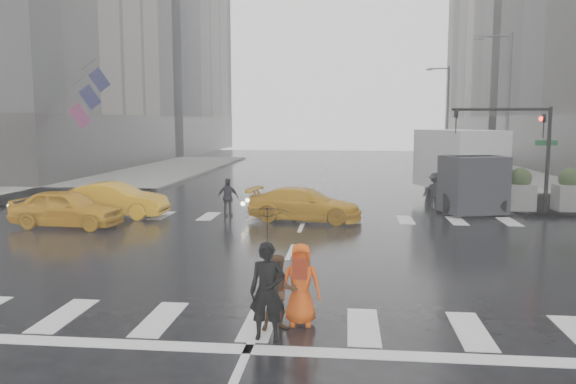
# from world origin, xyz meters

# --- Properties ---
(ground) EXTENTS (120.00, 120.00, 0.00)m
(ground) POSITION_xyz_m (0.00, 0.00, 0.00)
(ground) COLOR black
(ground) RESTS_ON ground
(sidewalk_nw) EXTENTS (35.00, 35.00, 0.15)m
(sidewalk_nw) POSITION_xyz_m (-19.50, 17.50, 0.07)
(sidewalk_nw) COLOR gray
(sidewalk_nw) RESTS_ON ground
(road_markings) EXTENTS (18.00, 48.00, 0.01)m
(road_markings) POSITION_xyz_m (0.00, 0.00, 0.01)
(road_markings) COLOR silver
(road_markings) RESTS_ON ground
(traffic_signal_pole) EXTENTS (4.45, 0.42, 4.50)m
(traffic_signal_pole) POSITION_xyz_m (9.01, 8.01, 3.22)
(traffic_signal_pole) COLOR black
(traffic_signal_pole) RESTS_ON ground
(street_lamp_near) EXTENTS (2.15, 0.22, 9.00)m
(street_lamp_near) POSITION_xyz_m (10.87, 18.00, 4.95)
(street_lamp_near) COLOR #59595B
(street_lamp_near) RESTS_ON ground
(street_lamp_far) EXTENTS (2.15, 0.22, 9.00)m
(street_lamp_far) POSITION_xyz_m (10.87, 38.00, 4.95)
(street_lamp_far) COLOR #59595B
(street_lamp_far) RESTS_ON ground
(planter_west) EXTENTS (1.10, 1.10, 1.80)m
(planter_west) POSITION_xyz_m (7.00, 8.20, 0.98)
(planter_west) COLOR gray
(planter_west) RESTS_ON ground
(planter_mid) EXTENTS (1.10, 1.10, 1.80)m
(planter_mid) POSITION_xyz_m (9.00, 8.20, 0.98)
(planter_mid) COLOR gray
(planter_mid) RESTS_ON ground
(planter_east) EXTENTS (1.10, 1.10, 1.80)m
(planter_east) POSITION_xyz_m (11.00, 8.20, 0.98)
(planter_east) COLOR gray
(planter_east) RESTS_ON ground
(flag_cluster) EXTENTS (2.87, 3.06, 4.69)m
(flag_cluster) POSITION_xyz_m (-15.08, 18.50, 5.64)
(flag_cluster) COLOR #59595B
(flag_cluster) RESTS_ON ground
(pedestrian_black) EXTENTS (0.96, 0.98, 2.43)m
(pedestrian_black) POSITION_xyz_m (0.27, -6.80, 1.58)
(pedestrian_black) COLOR black
(pedestrian_black) RESTS_ON ground
(pedestrian_brown) EXTENTS (0.85, 0.76, 1.44)m
(pedestrian_brown) POSITION_xyz_m (0.43, -6.33, 0.72)
(pedestrian_brown) COLOR #4B2E1A
(pedestrian_brown) RESTS_ON ground
(pedestrian_orange) EXTENTS (0.81, 0.56, 1.59)m
(pedestrian_orange) POSITION_xyz_m (0.79, -5.98, 0.80)
(pedestrian_orange) COLOR #DC4C0F
(pedestrian_orange) RESTS_ON ground
(pedestrian_far_a) EXTENTS (1.01, 0.72, 1.58)m
(pedestrian_far_a) POSITION_xyz_m (-3.19, 6.05, 0.79)
(pedestrian_far_a) COLOR black
(pedestrian_far_a) RESTS_ON ground
(pedestrian_far_b) EXTENTS (1.20, 0.90, 1.65)m
(pedestrian_far_b) POSITION_xyz_m (5.56, 8.85, 0.82)
(pedestrian_far_b) COLOR black
(pedestrian_far_b) RESTS_ON ground
(taxi_front) EXTENTS (4.25, 1.97, 1.41)m
(taxi_front) POSITION_xyz_m (-8.65, 3.15, 0.71)
(taxi_front) COLOR orange
(taxi_front) RESTS_ON ground
(taxi_mid) EXTENTS (4.29, 1.53, 1.41)m
(taxi_mid) POSITION_xyz_m (-7.79, 5.42, 0.71)
(taxi_mid) COLOR orange
(taxi_mid) RESTS_ON ground
(taxi_rear) EXTENTS (4.21, 2.44, 1.30)m
(taxi_rear) POSITION_xyz_m (0.02, 5.41, 0.65)
(taxi_rear) COLOR orange
(taxi_rear) RESTS_ON ground
(box_truck) EXTENTS (2.47, 6.58, 3.50)m
(box_truck) POSITION_xyz_m (6.92, 9.98, 1.87)
(box_truck) COLOR silver
(box_truck) RESTS_ON ground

